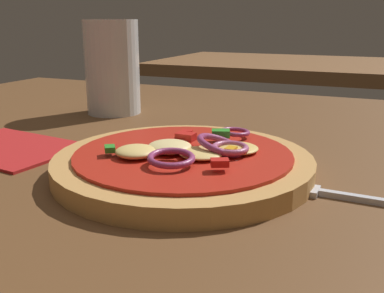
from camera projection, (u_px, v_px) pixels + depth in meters
The scene contains 6 objects.
dining_table at pixel (125, 196), 0.40m from camera, with size 1.12×1.02×0.04m.
pizza at pixel (184, 162), 0.40m from camera, with size 0.23×0.23×0.04m.
fork at pixel (353, 198), 0.34m from camera, with size 0.17×0.02×0.01m.
beer_glass at pixel (112, 70), 0.65m from camera, with size 0.08×0.08×0.13m.
napkin at pixel (8, 148), 0.48m from camera, with size 0.16×0.12×0.00m.
background_table at pixel (276, 66), 1.49m from camera, with size 0.76×0.55×0.04m.
Camera 1 is at (0.21, -0.32, 0.17)m, focal length 41.43 mm.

